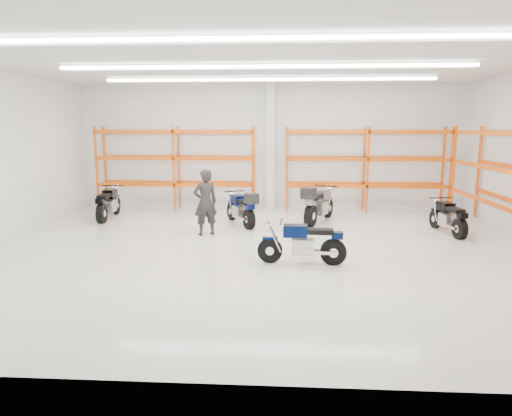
# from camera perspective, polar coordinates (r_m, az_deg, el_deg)

# --- Properties ---
(ground) EXTENTS (14.00, 14.00, 0.00)m
(ground) POSITION_cam_1_polar(r_m,az_deg,el_deg) (11.26, 0.86, -5.19)
(ground) COLOR beige
(ground) RESTS_ON ground
(room_shell) EXTENTS (14.02, 12.02, 4.51)m
(room_shell) POSITION_cam_1_polar(r_m,az_deg,el_deg) (10.90, 0.91, 11.74)
(room_shell) COLOR silver
(room_shell) RESTS_ON ground
(motorcycle_main) EXTENTS (1.95, 0.65, 0.96)m
(motorcycle_main) POSITION_cam_1_polar(r_m,az_deg,el_deg) (10.05, 6.24, -4.49)
(motorcycle_main) COLOR black
(motorcycle_main) RESTS_ON ground
(motorcycle_back_a) EXTENTS (0.71, 2.14, 1.05)m
(motorcycle_back_a) POSITION_cam_1_polar(r_m,az_deg,el_deg) (15.59, -18.03, 0.44)
(motorcycle_back_a) COLOR black
(motorcycle_back_a) RESTS_ON ground
(motorcycle_back_b) EXTENTS (1.17, 1.97, 1.08)m
(motorcycle_back_b) POSITION_cam_1_polar(r_m,az_deg,el_deg) (13.85, -1.75, -0.11)
(motorcycle_back_b) COLOR black
(motorcycle_back_b) RESTS_ON ground
(motorcycle_back_c) EXTENTS (1.24, 2.24, 1.21)m
(motorcycle_back_c) POSITION_cam_1_polar(r_m,az_deg,el_deg) (14.34, 7.70, 0.40)
(motorcycle_back_c) COLOR black
(motorcycle_back_c) RESTS_ON ground
(motorcycle_back_d) EXTENTS (0.65, 1.96, 0.97)m
(motorcycle_back_d) POSITION_cam_1_polar(r_m,az_deg,el_deg) (13.84, 22.96, -1.20)
(motorcycle_back_d) COLOR black
(motorcycle_back_d) RESTS_ON ground
(standing_man) EXTENTS (0.80, 0.69, 1.84)m
(standing_man) POSITION_cam_1_polar(r_m,az_deg,el_deg) (12.65, -6.35, 0.70)
(standing_man) COLOR black
(standing_man) RESTS_ON ground
(structural_column) EXTENTS (0.32, 0.32, 4.50)m
(structural_column) POSITION_cam_1_polar(r_m,az_deg,el_deg) (16.70, 1.80, 7.61)
(structural_column) COLOR white
(structural_column) RESTS_ON ground
(pallet_racking_back_left) EXTENTS (5.67, 0.87, 3.00)m
(pallet_racking_back_left) POSITION_cam_1_polar(r_m,az_deg,el_deg) (16.83, -9.95, 5.90)
(pallet_racking_back_left) COLOR #ED501A
(pallet_racking_back_left) RESTS_ON ground
(pallet_racking_back_right) EXTENTS (5.67, 0.87, 3.00)m
(pallet_racking_back_right) POSITION_cam_1_polar(r_m,az_deg,el_deg) (16.63, 13.61, 5.72)
(pallet_racking_back_right) COLOR #ED501A
(pallet_racking_back_right) RESTS_ON ground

